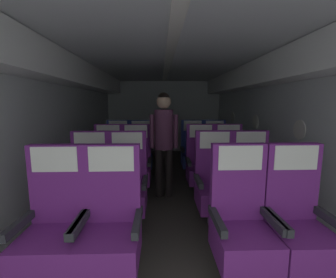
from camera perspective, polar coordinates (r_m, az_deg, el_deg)
name	(u,v)px	position (r m, az deg, el deg)	size (l,w,h in m)	color
ground	(169,194)	(3.86, 0.14, -13.42)	(3.61, 7.25, 0.02)	#3D3833
fuselage_shell	(168,95)	(3.83, 0.01, 10.75)	(3.49, 6.90, 2.17)	silver
seat_a_left_window	(54,230)	(2.11, -26.38, -19.43)	(0.48, 0.49, 1.12)	#38383D
seat_a_left_aisle	(111,229)	(1.98, -13.87, -20.72)	(0.48, 0.49, 1.12)	#38383D
seat_a_right_aisle	(297,226)	(2.23, 29.37, -18.17)	(0.48, 0.49, 1.12)	#38383D
seat_a_right_window	(241,226)	(2.05, 17.68, -19.85)	(0.48, 0.49, 1.12)	#38383D
seat_b_left_window	(89,187)	(2.89, -18.87, -11.28)	(0.48, 0.49, 1.12)	#38383D
seat_b_left_aisle	(127,187)	(2.79, -10.05, -11.67)	(0.48, 0.49, 1.12)	#38383D
seat_b_right_aisle	(252,186)	(2.98, 19.96, -10.76)	(0.48, 0.49, 1.12)	#38383D
seat_b_right_window	(215,186)	(2.85, 11.59, -11.26)	(0.48, 0.49, 1.12)	#38383D
seat_c_left_window	(108,166)	(3.75, -14.59, -6.49)	(0.48, 0.49, 1.12)	#38383D
seat_c_left_aisle	(136,166)	(3.66, -7.89, -6.68)	(0.48, 0.49, 1.12)	#38383D
seat_c_right_aisle	(229,165)	(3.80, 14.84, -6.30)	(0.48, 0.49, 1.12)	#38383D
seat_c_right_window	(201,166)	(3.70, 8.19, -6.51)	(0.48, 0.49, 1.12)	#38383D
seat_d_left_window	(118,154)	(4.62, -12.23, -3.56)	(0.48, 0.49, 1.12)	#38383D
seat_d_left_aisle	(141,154)	(4.55, -6.73, -3.60)	(0.48, 0.49, 1.12)	#38383D
seat_d_right_aisle	(215,153)	(4.66, 11.55, -3.43)	(0.48, 0.49, 1.12)	#38383D
seat_d_right_window	(193,153)	(4.59, 6.16, -3.47)	(0.48, 0.49, 1.12)	#38383D
flight_attendant	(164,134)	(3.49, -1.03, 1.31)	(0.43, 0.28, 1.61)	black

